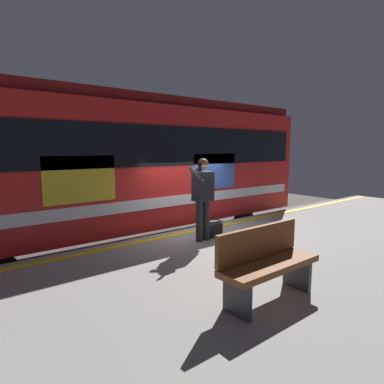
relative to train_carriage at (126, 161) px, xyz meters
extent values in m
plane|color=#4C4742|center=(-0.76, 1.86, -2.48)|extent=(24.93, 24.93, 0.00)
cube|color=gray|center=(-0.76, 4.35, -2.00)|extent=(16.62, 4.98, 0.96)
cube|color=yellow|center=(-0.76, 2.16, -1.51)|extent=(16.29, 0.16, 0.01)
cube|color=slate|center=(-0.76, 0.71, -2.40)|extent=(21.61, 0.08, 0.16)
cube|color=slate|center=(-0.76, -0.72, -2.40)|extent=(21.61, 0.08, 0.16)
cube|color=red|center=(0.00, -0.01, -0.10)|extent=(9.90, 3.10, 2.85)
cube|color=maroon|center=(0.00, -0.01, 1.44)|extent=(9.70, 2.85, 0.24)
cube|color=black|center=(0.00, 1.56, 0.40)|extent=(9.40, 0.03, 0.90)
cube|color=silver|center=(0.00, 1.56, -0.89)|extent=(9.40, 0.03, 0.24)
cube|color=#3359B2|center=(-1.73, 1.56, -0.25)|extent=(1.39, 0.02, 0.90)
cube|color=gold|center=(1.73, 1.56, -0.25)|extent=(1.39, 0.02, 0.90)
cylinder|color=black|center=(-3.22, 1.23, -1.90)|extent=(0.84, 0.12, 0.84)
cylinder|color=black|center=(-3.22, -1.24, -1.90)|extent=(0.84, 0.12, 0.84)
cylinder|color=#262628|center=(-0.35, 2.83, -1.10)|extent=(0.14, 0.14, 0.82)
cylinder|color=#262628|center=(-0.17, 2.83, -1.10)|extent=(0.14, 0.14, 0.82)
cube|color=black|center=(-0.26, 2.83, -0.40)|extent=(0.40, 0.24, 0.58)
sphere|color=black|center=(-0.26, 2.67, -0.13)|extent=(0.20, 0.20, 0.20)
sphere|color=#997051|center=(-0.26, 2.83, 0.04)|extent=(0.22, 0.22, 0.22)
cylinder|color=black|center=(-0.51, 2.83, -0.46)|extent=(0.09, 0.09, 0.52)
cylinder|color=black|center=(-0.03, 2.91, -0.16)|extent=(0.09, 0.42, 0.33)
cube|color=black|center=(-0.03, 3.01, 0.00)|extent=(0.07, 0.02, 0.15)
cube|color=black|center=(-0.61, 2.74, -1.38)|extent=(0.39, 0.20, 0.28)
torus|color=black|center=(-0.61, 2.74, -1.18)|extent=(0.36, 0.36, 0.02)
cube|color=brown|center=(0.75, 5.31, -1.06)|extent=(1.43, 0.44, 0.08)
cube|color=brown|center=(0.75, 5.12, -0.81)|extent=(1.43, 0.06, 0.40)
cube|color=#333338|center=(0.18, 5.31, -1.29)|extent=(0.06, 0.40, 0.45)
cube|color=#333338|center=(1.32, 5.31, -1.29)|extent=(0.06, 0.40, 0.45)
camera|label=1|loc=(3.79, 7.64, 0.35)|focal=29.76mm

